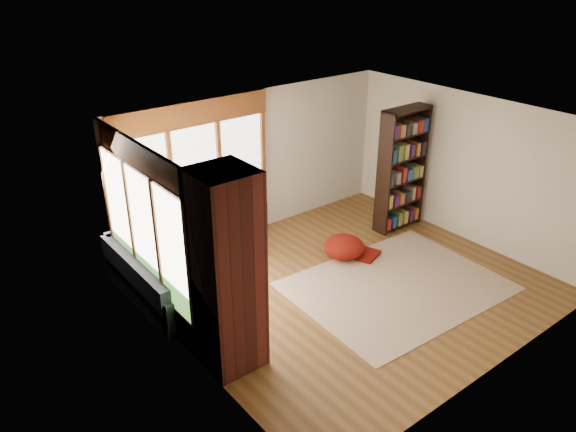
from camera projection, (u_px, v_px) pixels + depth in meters
floor at (349, 285)px, 8.76m from camera, size 5.50×5.50×0.00m
ceiling at (358, 123)px, 7.63m from camera, size 5.50×5.50×0.00m
wall_back at (255, 163)px, 9.97m from camera, size 5.50×0.04×2.60m
wall_front at (505, 283)px, 6.42m from camera, size 5.50×0.04×2.60m
wall_left at (186, 270)px, 6.67m from camera, size 0.04×5.00×2.60m
wall_right at (468, 169)px, 9.72m from camera, size 0.04×5.00×2.60m
windows_back at (197, 176)px, 9.26m from camera, size 2.82×0.10×1.90m
windows_left at (144, 230)px, 7.52m from camera, size 0.10×2.62×1.90m
roller_blind at (118, 183)px, 7.95m from camera, size 0.03×0.72×0.90m
brick_chimney at (227, 273)px, 6.61m from camera, size 0.70×0.70×2.60m
sectional_sofa at (184, 264)px, 8.75m from camera, size 2.20×2.20×0.80m
area_rug at (397, 286)px, 8.72m from camera, size 3.28×2.57×0.01m
bookshelf at (402, 170)px, 10.12m from camera, size 0.97×0.32×2.27m
pouf at (344, 246)px, 9.49m from camera, size 0.83×0.83×0.37m
dog_tan at (178, 237)px, 8.56m from camera, size 0.93×0.87×0.46m
dog_brindle at (191, 262)px, 7.97m from camera, size 0.67×0.79×0.39m
throw_pillows at (179, 234)px, 8.68m from camera, size 1.98×1.68×0.45m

